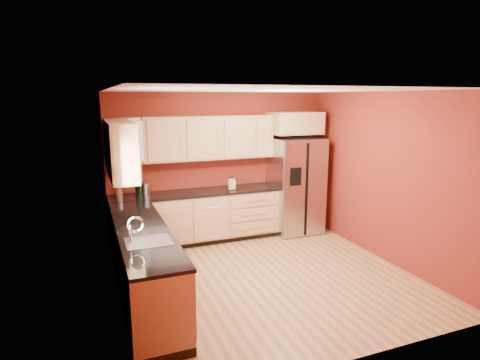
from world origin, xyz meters
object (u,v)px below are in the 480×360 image
object	(u,v)px
canister_left	(119,193)
soap_dispenser	(234,183)
wine_bottle_a	(139,186)
knife_block	(231,184)
refrigerator	(295,185)

from	to	relation	value
canister_left	soap_dispenser	size ratio (longest dim) A/B	0.99
wine_bottle_a	knife_block	world-z (taller)	wine_bottle_a
refrigerator	knife_block	xyz separation A→B (m)	(-1.28, -0.00, 0.13)
knife_block	canister_left	bearing A→B (deg)	-177.66
refrigerator	soap_dispenser	size ratio (longest dim) A/B	9.57
knife_block	soap_dispenser	size ratio (longest dim) A/B	1.05
wine_bottle_a	soap_dispenser	size ratio (longest dim) A/B	1.86
canister_left	wine_bottle_a	distance (m)	0.33
refrigerator	soap_dispenser	distance (m)	1.20
refrigerator	knife_block	bearing A→B (deg)	-179.97
knife_block	refrigerator	bearing A→B (deg)	4.24
refrigerator	canister_left	xyz separation A→B (m)	(-3.17, 0.06, 0.12)
wine_bottle_a	soap_dispenser	xyz separation A→B (m)	(1.66, 0.05, -0.08)
refrigerator	wine_bottle_a	world-z (taller)	refrigerator
canister_left	wine_bottle_a	bearing A→B (deg)	-2.76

